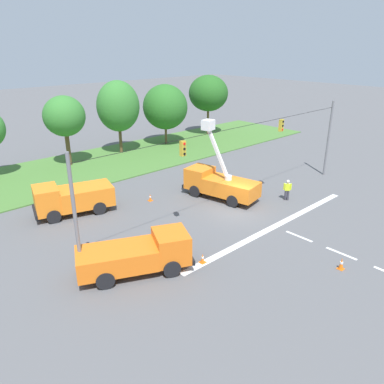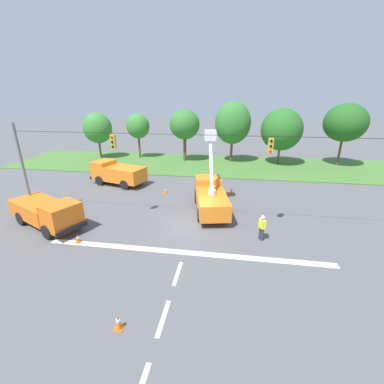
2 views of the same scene
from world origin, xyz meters
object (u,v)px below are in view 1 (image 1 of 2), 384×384
(utility_truck_bucket_lift, at_px, (219,182))
(utility_truck_support_near, at_px, (72,198))
(tree_east, at_px, (118,106))
(traffic_cone_foreground_right, at_px, (341,264))
(utility_truck_support_far, at_px, (138,254))
(traffic_cone_mid_left, at_px, (199,177))
(traffic_cone_mid_right, at_px, (203,258))
(traffic_cone_foreground_left, at_px, (150,197))
(tree_far_east, at_px, (165,107))
(tree_centre, at_px, (64,116))
(tree_east_end, at_px, (208,93))
(road_worker, at_px, (287,189))

(utility_truck_bucket_lift, bearing_deg, utility_truck_support_near, 152.93)
(tree_east, height_order, traffic_cone_foreground_right, tree_east)
(tree_east, distance_m, utility_truck_support_far, 25.77)
(traffic_cone_mid_left, xyz_separation_m, traffic_cone_mid_right, (-9.78, -10.56, -0.03))
(utility_truck_support_near, relative_size, traffic_cone_mid_right, 10.41)
(traffic_cone_mid_right, bearing_deg, utility_truck_support_far, 151.87)
(traffic_cone_foreground_left, bearing_deg, utility_truck_support_far, -130.21)
(utility_truck_support_far, xyz_separation_m, traffic_cone_mid_right, (3.31, -1.77, -0.86))
(tree_far_east, xyz_separation_m, traffic_cone_foreground_right, (-10.68, -29.18, -4.40))
(tree_far_east, relative_size, utility_truck_support_far, 1.12)
(tree_east, bearing_deg, utility_truck_support_near, -134.90)
(tree_centre, height_order, utility_truck_support_near, tree_centre)
(tree_east_end, xyz_separation_m, traffic_cone_mid_left, (-14.20, -13.11, -5.43))
(traffic_cone_mid_left, bearing_deg, utility_truck_bucket_lift, -112.51)
(road_worker, bearing_deg, tree_far_east, 78.57)
(tree_centre, relative_size, traffic_cone_mid_left, 11.10)
(tree_centre, bearing_deg, traffic_cone_mid_right, -97.05)
(tree_east_end, distance_m, traffic_cone_foreground_right, 35.34)
(traffic_cone_foreground_left, bearing_deg, tree_centre, 92.09)
(utility_truck_support_near, distance_m, road_worker, 17.08)
(tree_east_end, height_order, traffic_cone_foreground_right, tree_east_end)
(utility_truck_support_near, bearing_deg, utility_truck_support_far, -95.38)
(tree_east, bearing_deg, tree_east_end, 0.02)
(utility_truck_bucket_lift, relative_size, traffic_cone_foreground_left, 10.96)
(tree_far_east, distance_m, utility_truck_support_far, 29.19)
(utility_truck_support_far, distance_m, traffic_cone_foreground_left, 10.38)
(tree_far_east, relative_size, traffic_cone_mid_left, 11.43)
(tree_far_east, xyz_separation_m, utility_truck_bucket_lift, (-8.01, -16.93, -3.41))
(tree_centre, xyz_separation_m, traffic_cone_mid_left, (6.92, -12.64, -4.90))
(tree_far_east, height_order, traffic_cone_foreground_right, tree_far_east)
(utility_truck_bucket_lift, height_order, traffic_cone_mid_left, utility_truck_bucket_lift)
(utility_truck_support_near, xyz_separation_m, road_worker, (14.16, -9.55, -0.27))
(tree_east, distance_m, traffic_cone_mid_right, 26.05)
(traffic_cone_mid_left, relative_size, traffic_cone_mid_right, 1.10)
(tree_far_east, xyz_separation_m, tree_east_end, (7.92, 0.37, 0.99))
(traffic_cone_foreground_left, height_order, traffic_cone_foreground_right, traffic_cone_foreground_right)
(tree_east, height_order, traffic_cone_mid_left, tree_east)
(tree_east_end, relative_size, traffic_cone_mid_left, 12.44)
(tree_far_east, bearing_deg, utility_truck_support_far, -131.98)
(tree_far_east, bearing_deg, tree_east, 176.76)
(tree_east_end, bearing_deg, utility_truck_support_near, -155.57)
(traffic_cone_foreground_left, distance_m, traffic_cone_mid_right, 10.24)
(tree_east_end, bearing_deg, traffic_cone_mid_left, -137.28)
(tree_centre, bearing_deg, traffic_cone_mid_left, -61.32)
(tree_east_end, bearing_deg, tree_far_east, -177.30)
(tree_centre, bearing_deg, utility_truck_support_near, -114.51)
(road_worker, xyz_separation_m, traffic_cone_mid_right, (-11.79, -2.16, -0.72))
(utility_truck_support_near, bearing_deg, traffic_cone_mid_right, -78.52)
(tree_east_end, relative_size, utility_truck_support_near, 1.31)
(tree_far_east, distance_m, traffic_cone_mid_right, 28.65)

